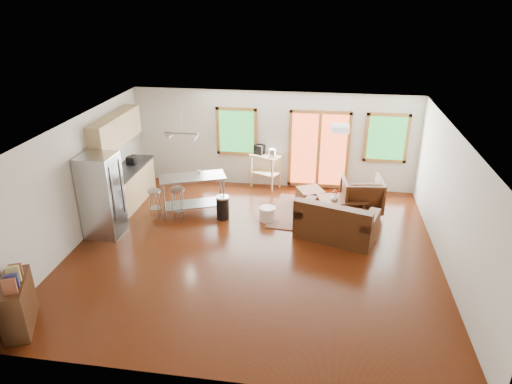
# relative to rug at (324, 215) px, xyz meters

# --- Properties ---
(floor) EXTENTS (7.50, 7.00, 0.02)m
(floor) POSITION_rel_rug_xyz_m (-1.43, -1.82, -0.02)
(floor) COLOR black
(floor) RESTS_ON ground
(ceiling) EXTENTS (7.50, 7.00, 0.02)m
(ceiling) POSITION_rel_rug_xyz_m (-1.43, -1.82, 2.60)
(ceiling) COLOR silver
(ceiling) RESTS_ON ground
(back_wall) EXTENTS (7.50, 0.02, 2.60)m
(back_wall) POSITION_rel_rug_xyz_m (-1.43, 1.69, 1.29)
(back_wall) COLOR beige
(back_wall) RESTS_ON ground
(left_wall) EXTENTS (0.02, 7.00, 2.60)m
(left_wall) POSITION_rel_rug_xyz_m (-5.19, -1.82, 1.29)
(left_wall) COLOR beige
(left_wall) RESTS_ON ground
(right_wall) EXTENTS (0.02, 7.00, 2.60)m
(right_wall) POSITION_rel_rug_xyz_m (2.33, -1.82, 1.29)
(right_wall) COLOR beige
(right_wall) RESTS_ON ground
(front_wall) EXTENTS (7.50, 0.02, 2.60)m
(front_wall) POSITION_rel_rug_xyz_m (-1.43, -5.33, 1.29)
(front_wall) COLOR beige
(front_wall) RESTS_ON ground
(window_left) EXTENTS (1.10, 0.05, 1.30)m
(window_left) POSITION_rel_rug_xyz_m (-2.43, 1.64, 1.49)
(window_left) COLOR #1B5A22
(window_left) RESTS_ON back_wall
(french_doors) EXTENTS (1.60, 0.05, 2.10)m
(french_doors) POSITION_rel_rug_xyz_m (-0.23, 1.64, 1.09)
(french_doors) COLOR #BA3F1F
(french_doors) RESTS_ON back_wall
(window_right) EXTENTS (1.10, 0.05, 1.30)m
(window_right) POSITION_rel_rug_xyz_m (1.47, 1.64, 1.49)
(window_right) COLOR #1B5A22
(window_right) RESTS_ON back_wall
(rug) EXTENTS (2.66, 2.15, 0.02)m
(rug) POSITION_rel_rug_xyz_m (0.00, 0.00, 0.00)
(rug) COLOR #4A5437
(rug) RESTS_ON floor
(loveseat) EXTENTS (1.88, 1.41, 0.89)m
(loveseat) POSITION_rel_rug_xyz_m (0.25, -1.02, 0.34)
(loveseat) COLOR #32190B
(loveseat) RESTS_ON floor
(coffee_table) EXTENTS (1.23, 0.92, 0.44)m
(coffee_table) POSITION_rel_rug_xyz_m (0.40, 0.10, 0.36)
(coffee_table) COLOR #311A0C
(coffee_table) RESTS_ON floor
(armchair) EXTENTS (1.03, 0.98, 0.96)m
(armchair) POSITION_rel_rug_xyz_m (0.87, 0.39, 0.47)
(armchair) COLOR #32190B
(armchair) RESTS_ON floor
(ottoman) EXTENTS (0.77, 0.77, 0.39)m
(ottoman) POSITION_rel_rug_xyz_m (-0.36, 0.63, 0.18)
(ottoman) COLOR #32190B
(ottoman) RESTS_ON floor
(pouf) EXTENTS (0.45, 0.45, 0.33)m
(pouf) POSITION_rel_rug_xyz_m (-1.32, -0.45, 0.15)
(pouf) COLOR silver
(pouf) RESTS_ON floor
(vase) EXTENTS (0.23, 0.23, 0.29)m
(vase) POSITION_rel_rug_xyz_m (0.22, -0.01, 0.49)
(vase) COLOR silver
(vase) RESTS_ON coffee_table
(book) EXTENTS (0.23, 0.04, 0.30)m
(book) POSITION_rel_rug_xyz_m (0.49, 0.13, 0.54)
(book) COLOR brown
(book) RESTS_ON coffee_table
(cabinets) EXTENTS (0.64, 2.24, 2.30)m
(cabinets) POSITION_rel_rug_xyz_m (-4.91, -0.12, 0.92)
(cabinets) COLOR tan
(cabinets) RESTS_ON floor
(refrigerator) EXTENTS (0.77, 0.72, 1.85)m
(refrigerator) POSITION_rel_rug_xyz_m (-4.77, -1.60, 0.91)
(refrigerator) COLOR #B7BABC
(refrigerator) RESTS_ON floor
(island) EXTENTS (1.65, 1.14, 0.97)m
(island) POSITION_rel_rug_xyz_m (-3.12, -0.36, 0.66)
(island) COLOR #B7BABC
(island) RESTS_ON floor
(cup) EXTENTS (0.14, 0.12, 0.12)m
(cup) POSITION_rel_rug_xyz_m (-3.03, -0.10, 1.00)
(cup) COLOR silver
(cup) RESTS_ON island
(bar_stool_a) EXTENTS (0.32, 0.32, 0.66)m
(bar_stool_a) POSITION_rel_rug_xyz_m (-3.99, -0.60, 0.48)
(bar_stool_a) COLOR #B7BABC
(bar_stool_a) RESTS_ON floor
(bar_stool_b) EXTENTS (0.39, 0.39, 0.77)m
(bar_stool_b) POSITION_rel_rug_xyz_m (-3.41, -0.66, 0.56)
(bar_stool_b) COLOR #B7BABC
(bar_stool_b) RESTS_ON floor
(trash_can) EXTENTS (0.33, 0.33, 0.57)m
(trash_can) POSITION_rel_rug_xyz_m (-2.37, -0.51, 0.28)
(trash_can) COLOR black
(trash_can) RESTS_ON floor
(kitchen_cart) EXTENTS (0.91, 0.77, 1.18)m
(kitchen_cart) POSITION_rel_rug_xyz_m (-1.64, 1.50, 0.79)
(kitchen_cart) COLOR tan
(kitchen_cart) RESTS_ON floor
(bookshelf) EXTENTS (0.74, 1.03, 1.13)m
(bookshelf) POSITION_rel_rug_xyz_m (-4.77, -4.69, 0.43)
(bookshelf) COLOR #311A0C
(bookshelf) RESTS_ON floor
(ceiling_flush) EXTENTS (0.35, 0.35, 0.12)m
(ceiling_flush) POSITION_rel_rug_xyz_m (0.17, -1.22, 2.52)
(ceiling_flush) COLOR white
(ceiling_flush) RESTS_ON ceiling
(pendant_light) EXTENTS (0.80, 0.18, 0.79)m
(pendant_light) POSITION_rel_rug_xyz_m (-3.33, -0.32, 1.89)
(pendant_light) COLOR gray
(pendant_light) RESTS_ON ceiling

